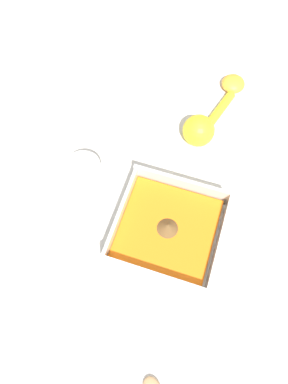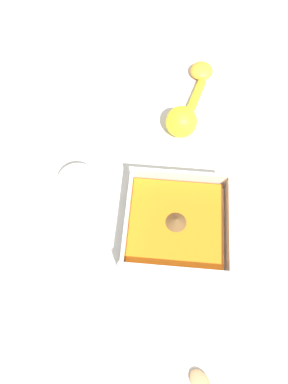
# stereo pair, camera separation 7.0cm
# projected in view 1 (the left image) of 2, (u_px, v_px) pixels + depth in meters

# --- Properties ---
(ground_plane) EXTENTS (4.00, 4.00, 0.00)m
(ground_plane) POSITION_uv_depth(u_px,v_px,m) (169.00, 226.00, 0.70)
(ground_plane) COLOR beige
(square_dish) EXTENTS (0.19, 0.19, 0.06)m
(square_dish) POSITION_uv_depth(u_px,v_px,m) (169.00, 231.00, 0.68)
(square_dish) COLOR silver
(square_dish) RESTS_ON ground_plane
(spice_bowl) EXTENTS (0.07, 0.07, 0.04)m
(spice_bowl) POSITION_uv_depth(u_px,v_px,m) (83.00, 172.00, 0.73)
(spice_bowl) COLOR silver
(spice_bowl) RESTS_ON ground_plane
(lemon_squeezer) EXTENTS (0.08, 0.17, 0.07)m
(lemon_squeezer) POSITION_uv_depth(u_px,v_px,m) (203.00, 128.00, 0.76)
(lemon_squeezer) COLOR yellow
(lemon_squeezer) RESTS_ON ground_plane
(lemon_half) EXTENTS (0.05, 0.05, 0.03)m
(lemon_half) POSITION_uv_depth(u_px,v_px,m) (233.00, 84.00, 0.83)
(lemon_half) COLOR orange
(lemon_half) RESTS_ON ground_plane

